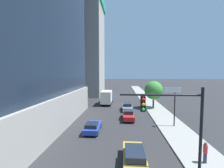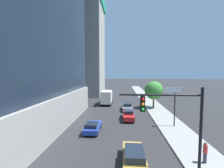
{
  "view_description": "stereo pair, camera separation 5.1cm",
  "coord_description": "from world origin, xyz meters",
  "px_view_note": "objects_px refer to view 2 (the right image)",
  "views": [
    {
      "loc": [
        1.25,
        -7.04,
        7.52
      ],
      "look_at": [
        -0.24,
        14.14,
        6.0
      ],
      "focal_mm": 23.98,
      "sensor_mm": 36.0,
      "label": 1
    },
    {
      "loc": [
        1.3,
        -7.03,
        7.52
      ],
      "look_at": [
        -0.24,
        14.14,
        6.0
      ],
      "focal_mm": 23.98,
      "sensor_mm": 36.0,
      "label": 2
    }
  ],
  "objects_px": {
    "construction_building": "(82,43)",
    "street_tree": "(154,90)",
    "traffic_light_pole": "(175,116)",
    "car_red": "(128,115)",
    "car_blue": "(93,127)",
    "car_gray": "(127,107)",
    "street_lamp": "(175,102)",
    "pedestrian_red_shirt": "(205,152)",
    "box_truck": "(107,97)",
    "car_gold": "(134,158)"
  },
  "relations": [
    {
      "from": "street_tree",
      "to": "car_blue",
      "type": "distance_m",
      "value": 17.69
    },
    {
      "from": "car_red",
      "to": "pedestrian_red_shirt",
      "type": "xyz_separation_m",
      "value": [
        5.84,
        -11.73,
        0.28
      ]
    },
    {
      "from": "street_tree",
      "to": "construction_building",
      "type": "bearing_deg",
      "value": 137.68
    },
    {
      "from": "street_tree",
      "to": "car_gold",
      "type": "bearing_deg",
      "value": -105.34
    },
    {
      "from": "traffic_light_pole",
      "to": "car_gray",
      "type": "bearing_deg",
      "value": 97.49
    },
    {
      "from": "street_lamp",
      "to": "car_red",
      "type": "distance_m",
      "value": 7.52
    },
    {
      "from": "car_gold",
      "to": "box_truck",
      "type": "distance_m",
      "value": 24.52
    },
    {
      "from": "street_lamp",
      "to": "car_blue",
      "type": "bearing_deg",
      "value": -166.84
    },
    {
      "from": "construction_building",
      "to": "car_red",
      "type": "height_order",
      "value": "construction_building"
    },
    {
      "from": "traffic_light_pole",
      "to": "car_gold",
      "type": "height_order",
      "value": "traffic_light_pole"
    },
    {
      "from": "construction_building",
      "to": "car_gray",
      "type": "bearing_deg",
      "value": -54.58
    },
    {
      "from": "pedestrian_red_shirt",
      "to": "street_lamp",
      "type": "bearing_deg",
      "value": 87.2
    },
    {
      "from": "street_tree",
      "to": "pedestrian_red_shirt",
      "type": "relative_size",
      "value": 3.28
    },
    {
      "from": "car_gray",
      "to": "box_truck",
      "type": "bearing_deg",
      "value": 130.8
    },
    {
      "from": "traffic_light_pole",
      "to": "car_gray",
      "type": "height_order",
      "value": "traffic_light_pole"
    },
    {
      "from": "pedestrian_red_shirt",
      "to": "car_red",
      "type": "bearing_deg",
      "value": 116.47
    },
    {
      "from": "construction_building",
      "to": "car_gold",
      "type": "xyz_separation_m",
      "value": [
        14.84,
        -39.36,
        -17.15
      ]
    },
    {
      "from": "street_tree",
      "to": "street_lamp",
      "type": "bearing_deg",
      "value": -87.0
    },
    {
      "from": "car_gray",
      "to": "car_gold",
      "type": "distance_m",
      "value": 18.49
    },
    {
      "from": "street_tree",
      "to": "box_truck",
      "type": "distance_m",
      "value": 11.16
    },
    {
      "from": "car_red",
      "to": "street_lamp",
      "type": "bearing_deg",
      "value": -25.85
    },
    {
      "from": "car_red",
      "to": "car_blue",
      "type": "bearing_deg",
      "value": -130.35
    },
    {
      "from": "car_gold",
      "to": "box_truck",
      "type": "bearing_deg",
      "value": 101.24
    },
    {
      "from": "street_lamp",
      "to": "box_truck",
      "type": "distance_m",
      "value": 18.45
    },
    {
      "from": "car_red",
      "to": "car_gray",
      "type": "bearing_deg",
      "value": 90.0
    },
    {
      "from": "car_gold",
      "to": "street_tree",
      "type": "bearing_deg",
      "value": 74.66
    },
    {
      "from": "street_tree",
      "to": "box_truck",
      "type": "xyz_separation_m",
      "value": [
        -10.45,
        3.35,
        -2.07
      ]
    },
    {
      "from": "construction_building",
      "to": "car_blue",
      "type": "xyz_separation_m",
      "value": [
        10.07,
        -32.59,
        -17.19
      ]
    },
    {
      "from": "construction_building",
      "to": "street_tree",
      "type": "height_order",
      "value": "construction_building"
    },
    {
      "from": "street_lamp",
      "to": "construction_building",
      "type": "bearing_deg",
      "value": 125.12
    },
    {
      "from": "car_red",
      "to": "box_truck",
      "type": "relative_size",
      "value": 0.68
    },
    {
      "from": "traffic_light_pole",
      "to": "car_blue",
      "type": "relative_size",
      "value": 1.6
    },
    {
      "from": "street_tree",
      "to": "car_blue",
      "type": "relative_size",
      "value": 1.42
    },
    {
      "from": "street_lamp",
      "to": "traffic_light_pole",
      "type": "bearing_deg",
      "value": -108.71
    },
    {
      "from": "construction_building",
      "to": "street_lamp",
      "type": "bearing_deg",
      "value": -54.88
    },
    {
      "from": "street_lamp",
      "to": "box_truck",
      "type": "relative_size",
      "value": 0.77
    },
    {
      "from": "car_red",
      "to": "car_blue",
      "type": "distance_m",
      "value": 7.37
    },
    {
      "from": "street_tree",
      "to": "car_gold",
      "type": "relative_size",
      "value": 1.2
    },
    {
      "from": "traffic_light_pole",
      "to": "street_lamp",
      "type": "distance_m",
      "value": 11.42
    },
    {
      "from": "construction_building",
      "to": "car_blue",
      "type": "bearing_deg",
      "value": -72.84
    },
    {
      "from": "traffic_light_pole",
      "to": "car_gold",
      "type": "distance_m",
      "value": 4.89
    },
    {
      "from": "car_gray",
      "to": "traffic_light_pole",
      "type": "bearing_deg",
      "value": -82.51
    },
    {
      "from": "box_truck",
      "to": "street_tree",
      "type": "bearing_deg",
      "value": -17.76
    },
    {
      "from": "construction_building",
      "to": "car_gold",
      "type": "relative_size",
      "value": 8.78
    },
    {
      "from": "car_blue",
      "to": "car_gray",
      "type": "distance_m",
      "value": 12.66
    },
    {
      "from": "car_gray",
      "to": "construction_building",
      "type": "bearing_deg",
      "value": 125.42
    },
    {
      "from": "street_lamp",
      "to": "car_blue",
      "type": "height_order",
      "value": "street_lamp"
    },
    {
      "from": "street_lamp",
      "to": "car_gray",
      "type": "distance_m",
      "value": 11.46
    },
    {
      "from": "car_blue",
      "to": "car_gold",
      "type": "xyz_separation_m",
      "value": [
        4.77,
        -6.76,
        0.04
      ]
    },
    {
      "from": "traffic_light_pole",
      "to": "car_red",
      "type": "height_order",
      "value": "traffic_light_pole"
    }
  ]
}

